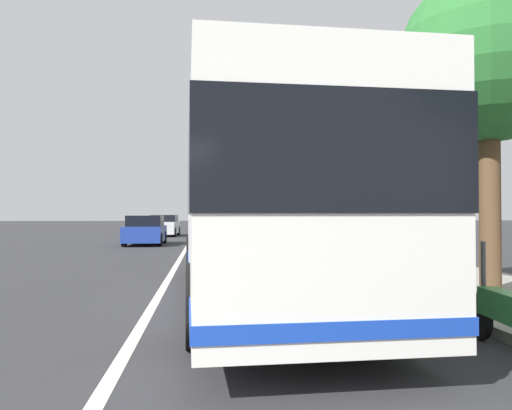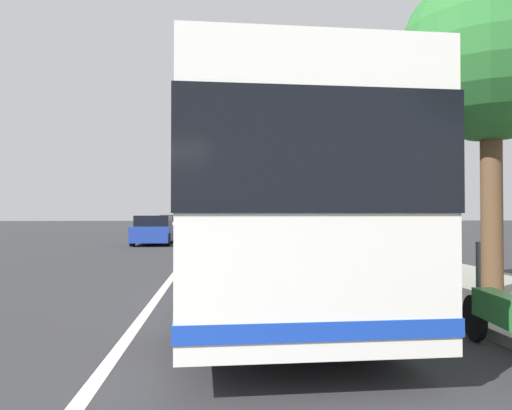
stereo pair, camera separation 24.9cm
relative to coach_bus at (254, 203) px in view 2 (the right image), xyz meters
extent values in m
cube|color=gray|center=(1.22, -4.51, -1.71)|extent=(110.00, 3.60, 0.14)
cube|color=silver|center=(1.22, 1.81, -1.77)|extent=(110.00, 0.16, 0.01)
cube|color=silver|center=(0.00, 0.00, -0.04)|extent=(10.30, 2.83, 2.78)
cube|color=black|center=(0.00, 0.00, 0.33)|extent=(10.34, 2.88, 1.06)
cube|color=#193FB2|center=(0.00, 0.00, -1.18)|extent=(10.33, 2.87, 0.16)
cylinder|color=black|center=(3.22, 1.25, -1.28)|extent=(1.01, 0.34, 1.00)
cylinder|color=black|center=(3.31, -0.99, -1.28)|extent=(1.01, 0.34, 1.00)
cylinder|color=black|center=(-3.31, 0.99, -1.28)|extent=(1.01, 0.34, 1.00)
cylinder|color=black|center=(-3.22, -1.25, -1.28)|extent=(1.01, 0.34, 1.00)
cylinder|color=black|center=(-3.24, -2.51, -1.50)|extent=(0.57, 0.13, 0.56)
cube|color=#338C3F|center=(-4.05, -2.44, -1.25)|extent=(1.24, 0.34, 0.32)
cylinder|color=#4C4C51|center=(-3.37, -2.50, -0.90)|extent=(0.06, 0.06, 0.70)
cube|color=navy|center=(16.07, 3.97, -1.21)|extent=(3.93, 1.85, 0.77)
cube|color=black|center=(16.05, 3.97, -0.56)|extent=(2.10, 1.70, 0.53)
cylinder|color=black|center=(14.77, 3.13, -1.46)|extent=(0.64, 0.22, 0.64)
cylinder|color=black|center=(14.77, 4.81, -1.46)|extent=(0.64, 0.22, 0.64)
cylinder|color=black|center=(17.37, 3.14, -1.46)|extent=(0.64, 0.22, 0.64)
cylinder|color=black|center=(17.36, 4.82, -1.46)|extent=(0.64, 0.22, 0.64)
cube|color=silver|center=(25.90, 3.85, -1.18)|extent=(4.40, 2.03, 0.83)
cube|color=black|center=(25.99, 3.85, -0.53)|extent=(2.26, 1.79, 0.48)
cylinder|color=black|center=(24.43, 3.08, -1.46)|extent=(0.65, 0.25, 0.64)
cylinder|color=black|center=(24.51, 4.76, -1.46)|extent=(0.65, 0.25, 0.64)
cylinder|color=black|center=(27.28, 2.95, -1.46)|extent=(0.65, 0.25, 0.64)
cylinder|color=black|center=(27.36, 4.63, -1.46)|extent=(0.65, 0.25, 0.64)
cylinder|color=brown|center=(-0.71, -4.22, -0.02)|extent=(0.37, 0.37, 3.51)
sphere|color=#286B2D|center=(-0.71, -4.22, 2.69)|extent=(3.17, 3.17, 3.17)
cylinder|color=brown|center=(18.82, -3.84, -0.50)|extent=(0.40, 0.40, 2.56)
sphere|color=#337F38|center=(18.82, -3.84, 1.75)|extent=(3.21, 3.21, 3.21)
camera|label=1|loc=(-9.05, 0.90, -0.21)|focal=34.16mm
camera|label=2|loc=(-9.07, 0.65, -0.21)|focal=34.16mm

